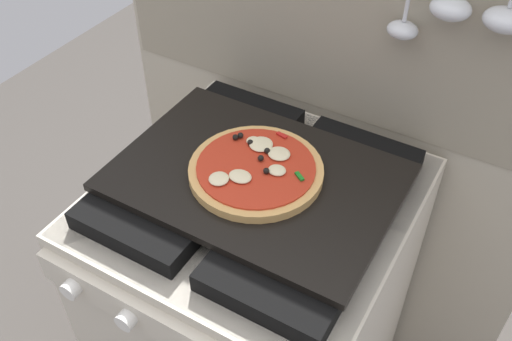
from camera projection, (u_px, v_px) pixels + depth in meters
kitchen_backsplash at (326, 133)px, 1.39m from camera, size 1.10×0.09×1.55m
stove at (256, 312)px, 1.41m from camera, size 0.60×0.64×0.90m
baking_tray at (256, 177)px, 1.10m from camera, size 0.54×0.38×0.02m
pizza_left at (255, 168)px, 1.09m from camera, size 0.26×0.26×0.03m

